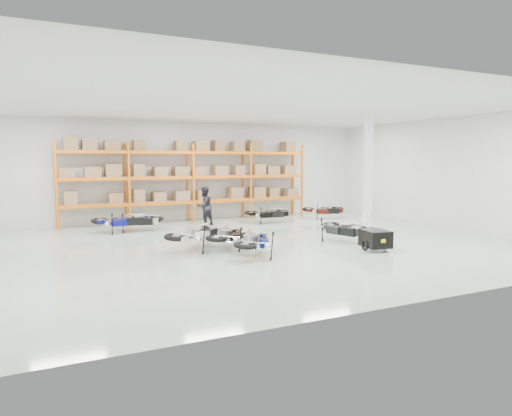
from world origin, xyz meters
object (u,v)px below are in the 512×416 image
trailer (375,239)px  moto_back_b (137,218)px  moto_silver_left (196,230)px  moto_back_d (324,208)px  person_back (204,206)px  moto_black_far_left (227,232)px  moto_blue_centre (254,237)px  moto_touring_right (344,225)px  moto_back_a (122,217)px  moto_back_c (268,211)px

trailer → moto_back_b: size_ratio=0.89×
moto_silver_left → moto_back_d: moto_silver_left is taller
moto_silver_left → trailer: moto_silver_left is taller
trailer → moto_back_b: bearing=138.5°
trailer → moto_back_d: bearing=76.8°
person_back → trailer: bearing=90.1°
moto_black_far_left → moto_back_b: bearing=-36.7°
moto_back_d → person_back: bearing=103.9°
trailer → person_back: 7.95m
moto_blue_centre → moto_back_b: size_ratio=1.08×
moto_touring_right → moto_back_a: moto_back_a is taller
moto_silver_left → trailer: (4.92, -2.51, -0.25)m
moto_touring_right → person_back: person_back is taller
moto_blue_centre → moto_back_c: moto_blue_centre is taller
person_back → moto_touring_right: bearing=95.4°
moto_back_d → trailer: bearing=174.2°
moto_back_c → person_back: person_back is taller
trailer → moto_back_d: 7.65m
trailer → moto_back_b: 9.21m
moto_silver_left → moto_touring_right: moto_silver_left is taller
moto_black_far_left → moto_back_c: size_ratio=1.00×
moto_touring_right → moto_back_a: (-6.44, 5.40, 0.00)m
moto_blue_centre → moto_touring_right: 3.82m
moto_back_b → moto_blue_centre: bearing=-143.8°
person_back → moto_back_a: bearing=-16.2°
moto_black_far_left → moto_back_a: bearing=-30.4°
moto_silver_left → moto_back_c: bearing=-90.2°
moto_touring_right → trailer: (0.00, -1.60, -0.21)m
moto_blue_centre → person_back: 6.60m
moto_silver_left → moto_back_c: moto_silver_left is taller
moto_back_a → moto_back_c: bearing=-97.8°
moto_back_a → moto_back_b: size_ratio=1.10×
moto_silver_left → moto_back_c: (4.77, 4.44, -0.07)m
trailer → moto_back_c: moto_back_c is taller
moto_back_d → moto_touring_right: bearing=168.6°
moto_back_a → moto_back_d: moto_back_a is taller
trailer → moto_back_c: size_ratio=0.87×
moto_blue_centre → moto_silver_left: (-1.19, 1.71, 0.04)m
trailer → moto_silver_left: bearing=162.0°
moto_blue_centre → moto_back_a: moto_back_a is taller
moto_back_b → trailer: bearing=-122.9°
moto_blue_centre → moto_back_b: moto_blue_centre is taller
moto_black_far_left → person_back: 5.27m
moto_black_far_left → moto_back_a: (-2.43, 4.81, 0.04)m
moto_black_far_left → moto_back_d: 8.47m
moto_back_c → moto_back_d: size_ratio=1.02×
moto_black_far_left → trailer: 4.57m
moto_blue_centre → trailer: bearing=-164.6°
moto_silver_left → moto_back_d: size_ratio=1.15×
moto_blue_centre → moto_back_c: bearing=-92.7°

